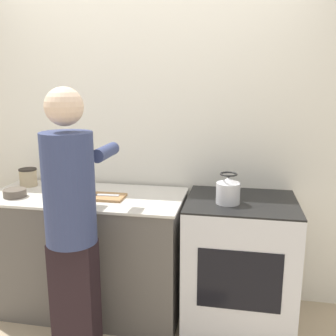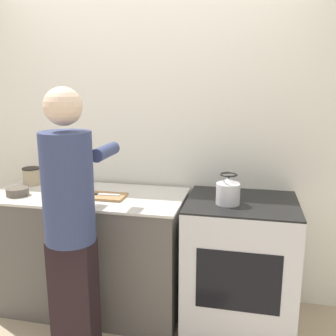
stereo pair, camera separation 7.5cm
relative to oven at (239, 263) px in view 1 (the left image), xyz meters
The scene contains 9 objects.
wall_back 1.18m from the oven, 151.86° to the left, with size 8.00×0.05×2.60m.
counter 1.13m from the oven, behind, with size 1.45×0.68×0.90m.
oven is the anchor object (origin of this frame).
person 1.22m from the oven, 151.12° to the right, with size 0.34×0.58×1.69m.
cutting_board 1.07m from the oven, behind, with size 0.29×0.19×0.02m.
knife 1.10m from the oven, behind, with size 0.26×0.05×0.01m.
kettle 0.56m from the oven, 139.44° to the right, with size 0.16×0.16×0.21m.
bowl_prep 1.69m from the oven, behind, with size 0.16×0.16×0.06m.
canister_jar 1.76m from the oven, behind, with size 0.14×0.14×0.14m.
Camera 1 is at (0.69, -2.17, 1.70)m, focal length 40.00 mm.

